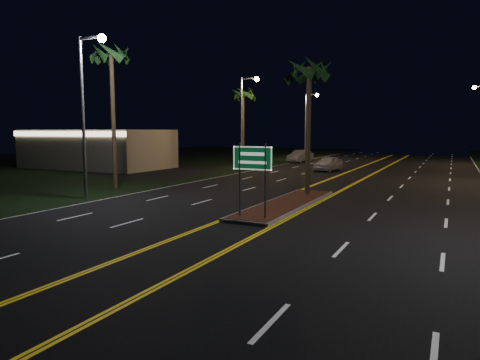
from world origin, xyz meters
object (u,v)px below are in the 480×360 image
Objects in this scene: streetlight_left_near at (87,98)px; car_far at (300,155)px; median_island at (286,204)px; highway_sign at (252,165)px; streetlight_left_mid at (245,112)px; car_near at (328,162)px; commercial_building at (97,149)px; palm_median at (309,71)px; palm_left_far at (243,95)px; streetlight_left_far at (308,118)px; palm_left_near at (111,56)px.

streetlight_left_near reaches higher than car_far.
median_island is 12.36m from streetlight_left_near.
highway_sign is (0.00, -4.20, 2.32)m from median_island.
streetlight_left_mid reaches higher than car_near.
streetlight_left_mid is (-10.61, 17.00, 5.57)m from median_island.
car_far is (-6.26, 10.14, 0.04)m from car_near.
median_island is at bearing -64.39° from car_far.
commercial_building is 2.86× the size of car_far.
highway_sign is at bearing -6.47° from streetlight_left_near.
palm_left_far is at bearing 126.18° from palm_median.
highway_sign is 0.36× the size of streetlight_left_mid.
commercial_building reaches higher than highway_sign.
commercial_building is 28.18m from palm_median.
streetlight_left_mid is at bearing -90.00° from streetlight_left_far.
streetlight_left_far is at bearing 107.58° from palm_median.
palm_left_near is 1.95× the size of car_near.
palm_left_near reaches higher than palm_median.
palm_left_near is at bearing 175.43° from median_island.
car_far is (-9.50, 27.03, -6.40)m from palm_median.
car_near is (7.37, 23.39, -4.82)m from streetlight_left_near.
streetlight_left_mid is 9.44m from car_near.
car_far is (3.00, 29.53, -7.81)m from palm_left_near.
highway_sign is at bearing -33.48° from commercial_building.
palm_median is (0.00, 7.70, 4.87)m from highway_sign.
commercial_building is at bearing -153.74° from car_near.
palm_median is at bearing -20.05° from commercial_building.
palm_left_near is (-12.50, 5.20, 6.28)m from highway_sign.
median_island is at bearing -74.00° from streetlight_left_far.
median_island is 20.80m from streetlight_left_mid.
car_far is at bearing 109.37° from palm_median.
streetlight_left_far is (-10.61, 41.20, 3.25)m from highway_sign.
palm_left_near is 1.11× the size of palm_left_far.
median_island is at bearing -90.00° from palm_median.
streetlight_left_near is 1.79× the size of car_near.
streetlight_left_mid reaches higher than highway_sign.
streetlight_left_mid is at bearing -147.08° from car_near.
streetlight_left_far is 1.72× the size of car_far.
highway_sign is at bearing -90.00° from palm_median.
palm_median is 1.58× the size of car_far.
car_far is (1.11, 33.53, -4.78)m from streetlight_left_near.
car_far is at bearing 105.30° from highway_sign.
median_island is 1.14× the size of streetlight_left_far.
palm_left_near is (-12.50, 1.00, 8.60)m from median_island.
streetlight_left_mid is 1.02× the size of palm_left_far.
palm_median reaches higher than car_far.
streetlight_left_far reaches higher than car_far.
median_island is 8.00m from palm_median.
streetlight_left_near is 1.00× the size of streetlight_left_mid.
car_near is at bearing 100.86° from palm_median.
streetlight_left_near is at bearing -83.57° from car_far.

